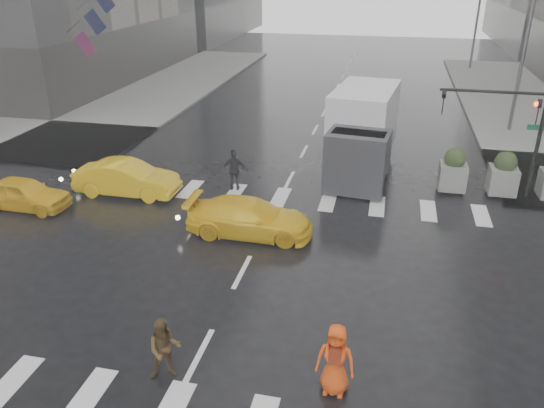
% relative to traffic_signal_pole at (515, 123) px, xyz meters
% --- Properties ---
extents(ground, '(120.00, 120.00, 0.00)m').
position_rel_traffic_signal_pole_xyz_m(ground, '(-9.01, -8.01, -3.22)').
color(ground, black).
rests_on(ground, ground).
extents(sidewalk_nw, '(35.00, 35.00, 0.15)m').
position_rel_traffic_signal_pole_xyz_m(sidewalk_nw, '(-28.51, 9.49, -3.14)').
color(sidewalk_nw, slate).
rests_on(sidewalk_nw, ground).
extents(road_markings, '(18.00, 48.00, 0.01)m').
position_rel_traffic_signal_pole_xyz_m(road_markings, '(-9.01, -8.01, -3.21)').
color(road_markings, silver).
rests_on(road_markings, ground).
extents(traffic_signal_pole, '(4.45, 0.42, 4.50)m').
position_rel_traffic_signal_pole_xyz_m(traffic_signal_pole, '(0.00, 0.00, 0.00)').
color(traffic_signal_pole, black).
rests_on(traffic_signal_pole, ground).
extents(street_lamp_near, '(2.15, 0.22, 9.00)m').
position_rel_traffic_signal_pole_xyz_m(street_lamp_near, '(1.86, 9.99, 1.73)').
color(street_lamp_near, '#59595B').
rests_on(street_lamp_near, ground).
extents(street_lamp_far, '(2.15, 0.22, 9.00)m').
position_rel_traffic_signal_pole_xyz_m(street_lamp_far, '(1.86, 29.99, 1.73)').
color(street_lamp_far, '#59595B').
rests_on(street_lamp_far, ground).
extents(planter_west, '(1.10, 1.10, 1.80)m').
position_rel_traffic_signal_pole_xyz_m(planter_west, '(-2.01, 0.19, -2.23)').
color(planter_west, slate).
rests_on(planter_west, ground).
extents(planter_mid, '(1.10, 1.10, 1.80)m').
position_rel_traffic_signal_pole_xyz_m(planter_mid, '(-0.01, 0.19, -2.23)').
color(planter_mid, slate).
rests_on(planter_mid, ground).
extents(flag_cluster, '(2.87, 3.06, 4.69)m').
position_rel_traffic_signal_pole_xyz_m(flag_cluster, '(-24.09, 10.49, 2.42)').
color(flag_cluster, '#59595B').
rests_on(flag_cluster, ground).
extents(pedestrian_brown, '(0.96, 0.87, 1.61)m').
position_rel_traffic_signal_pole_xyz_m(pedestrian_brown, '(-9.50, -12.88, -2.41)').
color(pedestrian_brown, '#4B351A').
rests_on(pedestrian_brown, ground).
extents(pedestrian_orange, '(0.91, 0.62, 1.81)m').
position_rel_traffic_signal_pole_xyz_m(pedestrian_orange, '(-5.56, -12.50, -2.31)').
color(pedestrian_orange, '#E44710').
rests_on(pedestrian_orange, ground).
extents(pedestrian_far_a, '(1.14, 0.79, 1.81)m').
position_rel_traffic_signal_pole_xyz_m(pedestrian_far_a, '(-11.09, -1.63, -2.31)').
color(pedestrian_far_a, black).
rests_on(pedestrian_far_a, ground).
extents(pedestrian_far_b, '(1.35, 1.03, 1.86)m').
position_rel_traffic_signal_pole_xyz_m(pedestrian_far_b, '(-5.51, 0.13, -2.29)').
color(pedestrian_far_b, black).
rests_on(pedestrian_far_b, ground).
extents(taxi_front, '(3.73, 1.57, 1.26)m').
position_rel_traffic_signal_pole_xyz_m(taxi_front, '(-18.74, -5.26, -2.59)').
color(taxi_front, yellow).
rests_on(taxi_front, ground).
extents(taxi_mid, '(4.38, 1.59, 1.44)m').
position_rel_traffic_signal_pole_xyz_m(taxi_mid, '(-15.37, -3.09, -2.50)').
color(taxi_mid, yellow).
rests_on(taxi_mid, ground).
extents(taxi_rear, '(4.05, 1.92, 1.32)m').
position_rel_traffic_signal_pole_xyz_m(taxi_rear, '(-9.41, -5.46, -2.56)').
color(taxi_rear, yellow).
rests_on(taxi_rear, ground).
extents(box_truck, '(2.62, 6.98, 3.71)m').
position_rel_traffic_signal_pole_xyz_m(box_truck, '(-6.01, 1.88, -1.24)').
color(box_truck, silver).
rests_on(box_truck, ground).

